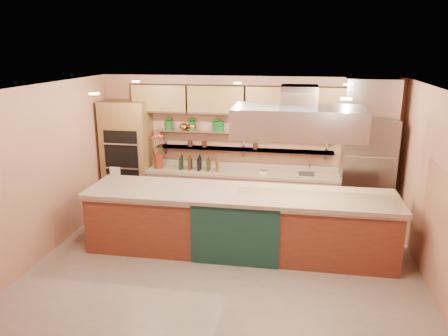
% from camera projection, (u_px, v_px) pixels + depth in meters
% --- Properties ---
extents(floor, '(6.00, 5.00, 0.02)m').
position_uv_depth(floor, '(225.00, 266.00, 6.95)').
color(floor, gray).
rests_on(floor, ground).
extents(ceiling, '(6.00, 5.00, 0.02)m').
position_uv_depth(ceiling, '(225.00, 88.00, 6.19)').
color(ceiling, black).
rests_on(ceiling, wall_back).
extents(wall_back, '(6.00, 0.04, 2.80)m').
position_uv_depth(wall_back, '(246.00, 146.00, 8.93)').
color(wall_back, '#AD7052').
rests_on(wall_back, floor).
extents(wall_front, '(6.00, 0.04, 2.80)m').
position_uv_depth(wall_front, '(180.00, 259.00, 4.20)').
color(wall_front, '#AD7052').
rests_on(wall_front, floor).
extents(wall_left, '(0.04, 5.00, 2.80)m').
position_uv_depth(wall_left, '(43.00, 172.00, 7.08)').
color(wall_left, '#AD7052').
rests_on(wall_left, floor).
extents(wall_right, '(0.04, 5.00, 2.80)m').
position_uv_depth(wall_right, '(437.00, 193.00, 6.06)').
color(wall_right, '#AD7052').
rests_on(wall_right, floor).
extents(oven_stack, '(0.95, 0.64, 2.30)m').
position_uv_depth(oven_stack, '(128.00, 156.00, 9.11)').
color(oven_stack, brown).
rests_on(oven_stack, floor).
extents(refrigerator, '(0.95, 0.72, 2.10)m').
position_uv_depth(refrigerator, '(366.00, 173.00, 8.29)').
color(refrigerator, gray).
rests_on(refrigerator, floor).
extents(back_counter, '(3.84, 0.64, 0.93)m').
position_uv_depth(back_counter, '(241.00, 193.00, 8.91)').
color(back_counter, tan).
rests_on(back_counter, floor).
extents(wall_shelf_lower, '(3.60, 0.26, 0.03)m').
position_uv_depth(wall_shelf_lower, '(243.00, 149.00, 8.83)').
color(wall_shelf_lower, silver).
rests_on(wall_shelf_lower, wall_back).
extents(wall_shelf_upper, '(3.60, 0.26, 0.03)m').
position_uv_depth(wall_shelf_upper, '(243.00, 132.00, 8.74)').
color(wall_shelf_upper, silver).
rests_on(wall_shelf_upper, wall_back).
extents(upper_cabinets, '(4.60, 0.36, 0.55)m').
position_uv_depth(upper_cabinets, '(246.00, 100.00, 8.51)').
color(upper_cabinets, brown).
rests_on(upper_cabinets, wall_back).
extents(range_hood, '(2.00, 1.00, 0.45)m').
position_uv_depth(range_hood, '(298.00, 122.00, 6.70)').
color(range_hood, silver).
rests_on(range_hood, ceiling).
extents(ceiling_downlights, '(4.00, 2.80, 0.02)m').
position_uv_depth(ceiling_downlights, '(227.00, 89.00, 6.38)').
color(ceiling_downlights, '#FFE5A5').
rests_on(ceiling_downlights, ceiling).
extents(island, '(5.04, 1.14, 1.05)m').
position_uv_depth(island, '(239.00, 222.00, 7.32)').
color(island, brown).
rests_on(island, floor).
extents(flower_vase, '(0.23, 0.23, 0.31)m').
position_uv_depth(flower_vase, '(158.00, 161.00, 8.99)').
color(flower_vase, maroon).
rests_on(flower_vase, back_counter).
extents(oil_bottle_cluster, '(0.90, 0.32, 0.28)m').
position_uv_depth(oil_bottle_cluster, '(199.00, 163.00, 8.85)').
color(oil_bottle_cluster, black).
rests_on(oil_bottle_cluster, back_counter).
extents(kitchen_scale, '(0.17, 0.15, 0.08)m').
position_uv_depth(kitchen_scale, '(264.00, 171.00, 8.65)').
color(kitchen_scale, silver).
rests_on(kitchen_scale, back_counter).
extents(bar_faucet, '(0.03, 0.03, 0.23)m').
position_uv_depth(bar_faucet, '(309.00, 169.00, 8.58)').
color(bar_faucet, white).
rests_on(bar_faucet, back_counter).
extents(copper_kettle, '(0.17, 0.17, 0.13)m').
position_uv_depth(copper_kettle, '(184.00, 126.00, 8.93)').
color(copper_kettle, '#C5792D').
rests_on(copper_kettle, wall_shelf_upper).
extents(green_canister, '(0.21, 0.21, 0.20)m').
position_uv_depth(green_canister, '(220.00, 126.00, 8.79)').
color(green_canister, '#0D4113').
rests_on(green_canister, wall_shelf_upper).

